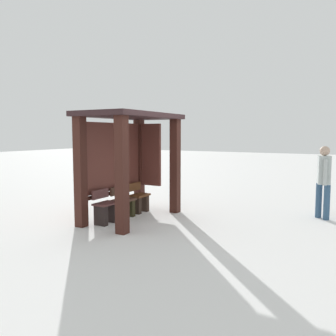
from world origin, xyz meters
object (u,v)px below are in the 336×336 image
(bench_left_inside, at_px, (106,210))
(person_walking, at_px, (324,177))
(bus_shelter, at_px, (129,147))
(bench_center_inside, at_px, (123,205))
(bench_right_inside, at_px, (139,201))

(bench_left_inside, height_order, person_walking, person_walking)
(bus_shelter, relative_size, bench_center_inside, 3.51)
(bench_center_inside, distance_m, person_walking, 4.70)
(bench_left_inside, xyz_separation_m, bench_center_inside, (0.65, 0.00, -0.01))
(bench_center_inside, xyz_separation_m, person_walking, (2.19, -4.10, 0.70))
(person_walking, bearing_deg, bench_left_inside, 124.70)
(bench_center_inside, distance_m, bench_right_inside, 0.65)
(bench_center_inside, bearing_deg, bus_shelter, -59.03)
(bus_shelter, xyz_separation_m, bench_right_inside, (0.58, 0.12, -1.38))
(bench_center_inside, height_order, bench_right_inside, bench_right_inside)
(bench_left_inside, distance_m, bench_center_inside, 0.65)
(bench_left_inside, bearing_deg, person_walking, -55.30)
(bench_left_inside, bearing_deg, bench_center_inside, 0.05)
(bus_shelter, bearing_deg, bench_center_inside, 120.97)
(person_walking, bearing_deg, bench_right_inside, 110.63)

